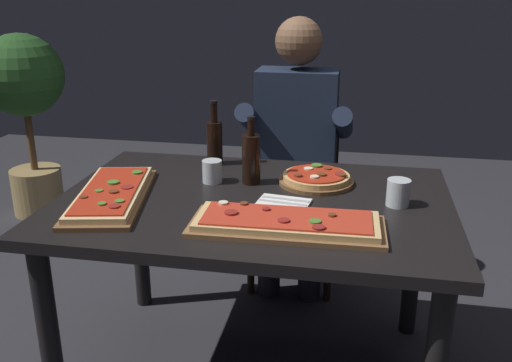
% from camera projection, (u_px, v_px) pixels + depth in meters
% --- Properties ---
extents(dining_table, '(1.40, 0.96, 0.74)m').
position_uv_depth(dining_table, '(253.00, 223.00, 2.04)').
color(dining_table, black).
rests_on(dining_table, ground_plane).
extents(pizza_rectangular_front, '(0.62, 0.26, 0.05)m').
position_uv_depth(pizza_rectangular_front, '(287.00, 223.00, 1.75)').
color(pizza_rectangular_front, brown).
rests_on(pizza_rectangular_front, dining_table).
extents(pizza_rectangular_left, '(0.35, 0.60, 0.05)m').
position_uv_depth(pizza_rectangular_left, '(111.00, 194.00, 1.99)').
color(pizza_rectangular_left, brown).
rests_on(pizza_rectangular_left, dining_table).
extents(pizza_round_far, '(0.29, 0.29, 0.05)m').
position_uv_depth(pizza_round_far, '(316.00, 179.00, 2.15)').
color(pizza_round_far, brown).
rests_on(pizza_round_far, dining_table).
extents(wine_bottle_dark, '(0.07, 0.07, 0.26)m').
position_uv_depth(wine_bottle_dark, '(251.00, 158.00, 2.13)').
color(wine_bottle_dark, black).
rests_on(wine_bottle_dark, dining_table).
extents(oil_bottle_amber, '(0.07, 0.07, 0.27)m').
position_uv_depth(oil_bottle_amber, '(215.00, 140.00, 2.36)').
color(oil_bottle_amber, black).
rests_on(oil_bottle_amber, dining_table).
extents(tumbler_near_camera, '(0.08, 0.08, 0.09)m').
position_uv_depth(tumbler_near_camera, '(398.00, 194.00, 1.93)').
color(tumbler_near_camera, silver).
rests_on(tumbler_near_camera, dining_table).
extents(tumbler_far_side, '(0.08, 0.08, 0.09)m').
position_uv_depth(tumbler_far_side, '(212.00, 173.00, 2.16)').
color(tumbler_far_side, silver).
rests_on(tumbler_far_side, dining_table).
extents(napkin_cutlery_set, '(0.19, 0.13, 0.01)m').
position_uv_depth(napkin_cutlery_set, '(284.00, 202.00, 1.96)').
color(napkin_cutlery_set, white).
rests_on(napkin_cutlery_set, dining_table).
extents(diner_chair, '(0.44, 0.44, 0.87)m').
position_uv_depth(diner_chair, '(297.00, 186.00, 2.87)').
color(diner_chair, black).
rests_on(diner_chair, ground_plane).
extents(seated_diner, '(0.53, 0.41, 1.33)m').
position_uv_depth(seated_diner, '(295.00, 144.00, 2.68)').
color(seated_diner, '#23232D').
rests_on(seated_diner, ground_plane).
extents(potted_plant_corner, '(0.52, 0.52, 1.19)m').
position_uv_depth(potted_plant_corner, '(25.00, 98.00, 3.56)').
color(potted_plant_corner, tan).
rests_on(potted_plant_corner, ground_plane).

